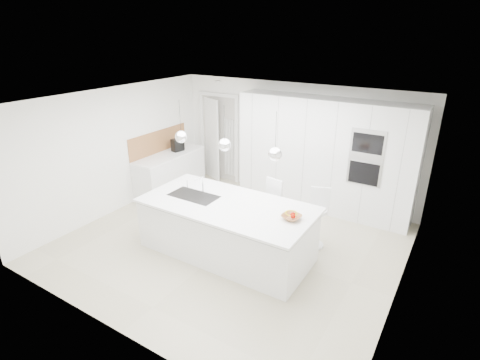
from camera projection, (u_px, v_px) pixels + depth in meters
The scene contains 26 objects.
floor at pixel (231, 243), 6.63m from camera, with size 5.50×5.50×0.00m, color #BFB597.
wall_back at pixel (293, 141), 8.13m from camera, with size 5.50×5.50×0.00m, color white.
wall_left at pixel (116, 151), 7.51m from camera, with size 5.00×5.00×0.00m, color white.
ceiling at pixel (230, 101), 5.69m from camera, with size 5.50×5.50×0.00m, color white.
tall_cabinets at pixel (323, 156), 7.54m from camera, with size 3.60×0.60×2.30m, color white.
oven_stack at pixel (366, 158), 6.78m from camera, with size 0.62×0.04×1.05m, color #A5A5A8, non-canonical shape.
doorway_frame at pixel (219, 139), 9.14m from camera, with size 1.11×0.08×2.13m, color white, non-canonical shape.
hallway_door at pixel (210, 139), 9.23m from camera, with size 0.82×0.04×2.00m, color white.
radiator at pixel (230, 148), 9.04m from camera, with size 0.32×0.04×1.40m, color white, non-canonical shape.
left_base_cabinets at pixel (170, 173), 8.61m from camera, with size 0.60×1.80×0.86m, color white.
left_worktop at pixel (169, 155), 8.44m from camera, with size 0.62×1.82×0.04m, color white.
oak_backsplash at pixel (159, 141), 8.48m from camera, with size 0.02×1.80×0.50m, color #AA703E.
island_base at pixel (226, 230), 6.18m from camera, with size 2.80×1.20×0.86m, color white.
island_worktop at pixel (227, 205), 6.05m from camera, with size 2.84×1.40×0.04m, color white.
island_sink at pixel (194, 200), 6.35m from camera, with size 0.84×0.44×0.18m, color #3F3F42, non-canonical shape.
island_tap at pixel (203, 184), 6.40m from camera, with size 0.02×0.02×0.30m, color white.
pendant_left at pixel (181, 137), 6.05m from camera, with size 0.20×0.20×0.20m, color white.
pendant_mid at pixel (225, 145), 5.63m from camera, with size 0.20×0.20×0.20m, color white.
pendant_right at pixel (275, 154), 5.21m from camera, with size 0.20×0.20×0.20m, color white.
fruit_bowl at pixel (291, 217), 5.53m from camera, with size 0.28×0.28×0.07m, color #AA703E.
espresso_machine at pixel (178, 145), 8.60m from camera, with size 0.17×0.27×0.29m, color black.
bar_stool_left at pixel (270, 211), 6.58m from camera, with size 0.36×0.50×1.10m, color white, non-canonical shape.
bar_stool_right at pixel (316, 219), 6.34m from camera, with size 0.35×0.48×1.06m, color white, non-canonical shape.
apple_a at pixel (293, 215), 5.52m from camera, with size 0.08×0.08×0.08m, color #B51002.
apple_b at pixel (293, 216), 5.50m from camera, with size 0.08×0.08×0.08m, color #B51002.
banana_bunch at pixel (291, 213), 5.50m from camera, with size 0.20×0.20×0.03m, color yellow.
Camera 1 is at (3.16, -4.78, 3.53)m, focal length 28.00 mm.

